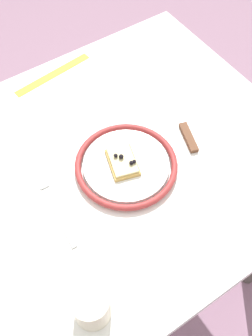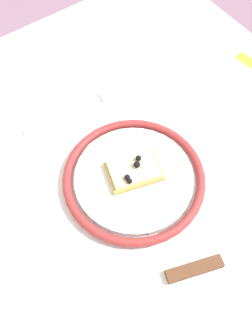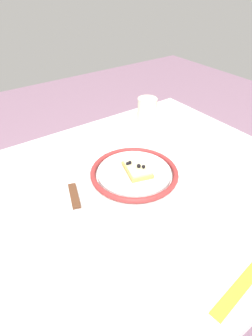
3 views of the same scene
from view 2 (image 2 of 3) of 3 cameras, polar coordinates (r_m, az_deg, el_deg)
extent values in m
plane|color=gray|center=(1.38, 1.79, -15.71)|extent=(6.00, 6.00, 0.00)
cube|color=white|center=(0.69, 3.47, -0.66)|extent=(0.91, 0.78, 0.04)
cylinder|color=#4C4742|center=(1.30, 3.78, 11.09)|extent=(0.05, 0.05, 0.72)
cylinder|color=white|center=(0.65, 1.19, -1.69)|extent=(0.20, 0.20, 0.02)
torus|color=maroon|center=(0.65, 1.20, -1.52)|extent=(0.24, 0.24, 0.01)
cube|color=tan|center=(0.64, 1.33, -0.66)|extent=(0.09, 0.10, 0.01)
cube|color=beige|center=(0.63, 1.34, -0.31)|extent=(0.08, 0.09, 0.01)
sphere|color=black|center=(0.62, 0.19, -1.42)|extent=(0.01, 0.01, 0.01)
sphere|color=black|center=(0.63, 1.63, 0.57)|extent=(0.01, 0.01, 0.01)
sphere|color=black|center=(0.64, 1.89, 1.50)|extent=(0.01, 0.01, 0.01)
sphere|color=black|center=(0.62, 0.56, -1.98)|extent=(0.01, 0.01, 0.01)
cube|color=#59331E|center=(0.61, 10.26, -14.71)|extent=(0.05, 0.09, 0.01)
cube|color=#BABABA|center=(0.74, -11.35, 7.00)|extent=(0.02, 0.11, 0.00)
cube|color=#BABABA|center=(0.77, -2.58, 10.99)|extent=(0.03, 0.04, 0.00)
camera|label=1|loc=(0.60, -92.65, 35.18)|focal=41.38mm
camera|label=3|loc=(0.70, 70.58, 16.51)|focal=30.18mm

